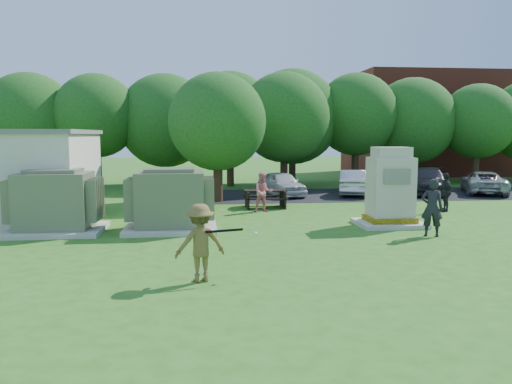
{
  "coord_description": "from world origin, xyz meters",
  "views": [
    {
      "loc": [
        -1.76,
        -12.13,
        3.16
      ],
      "look_at": [
        0.0,
        4.0,
        1.3
      ],
      "focal_mm": 35.0,
      "sensor_mm": 36.0,
      "label": 1
    }
  ],
  "objects": [
    {
      "name": "car_silver_a",
      "position": [
        6.28,
        13.46,
        0.67
      ],
      "size": [
        2.59,
        4.3,
        1.34
      ],
      "primitive_type": "imported",
      "rotation": [
        0.0,
        0.0,
        2.83
      ],
      "color": "#BAB9BF",
      "rests_on": "ground"
    },
    {
      "name": "car_white",
      "position": [
        2.37,
        13.45,
        0.63
      ],
      "size": [
        2.4,
        3.97,
        1.27
      ],
      "primitive_type": "imported",
      "rotation": [
        0.0,
        0.0,
        0.26
      ],
      "color": "silver",
      "rests_on": "ground"
    },
    {
      "name": "person_walking_right",
      "position": [
        8.27,
        7.41,
        0.8
      ],
      "size": [
        0.46,
        0.97,
        1.61
      ],
      "primitive_type": "imported",
      "rotation": [
        0.0,
        0.0,
        4.64
      ],
      "color": "black",
      "rests_on": "ground"
    },
    {
      "name": "tree_row",
      "position": [
        1.75,
        18.5,
        4.15
      ],
      "size": [
        41.3,
        13.3,
        7.3
      ],
      "color": "#47301E",
      "rests_on": "ground"
    },
    {
      "name": "person_at_picnic",
      "position": [
        0.74,
        8.1,
        0.82
      ],
      "size": [
        0.84,
        0.68,
        1.63
      ],
      "primitive_type": "imported",
      "rotation": [
        0.0,
        0.0,
        0.09
      ],
      "color": "#DA737E",
      "rests_on": "ground"
    },
    {
      "name": "car_silver_b",
      "position": [
        13.38,
        13.19,
        0.6
      ],
      "size": [
        3.51,
        4.78,
        1.21
      ],
      "primitive_type": "imported",
      "rotation": [
        0.0,
        0.0,
        2.75
      ],
      "color": "#A9A9AE",
      "rests_on": "ground"
    },
    {
      "name": "generator_cabinet",
      "position": [
        4.75,
        4.49,
        1.2
      ],
      "size": [
        2.26,
        1.85,
        2.75
      ],
      "color": "beige",
      "rests_on": "ground"
    },
    {
      "name": "parking_strip",
      "position": [
        7.0,
        13.5,
        0.01
      ],
      "size": [
        20.0,
        6.0,
        0.01
      ],
      "primitive_type": "cube",
      "color": "#232326",
      "rests_on": "ground"
    },
    {
      "name": "batter",
      "position": [
        -1.81,
        -1.51,
        0.85
      ],
      "size": [
        1.22,
        0.88,
        1.7
      ],
      "primitive_type": "imported",
      "rotation": [
        0.0,
        0.0,
        3.39
      ],
      "color": "brown",
      "rests_on": "ground"
    },
    {
      "name": "person_by_generator",
      "position": [
        5.37,
        2.56,
        0.91
      ],
      "size": [
        0.77,
        0.63,
        1.81
      ],
      "primitive_type": "imported",
      "rotation": [
        0.0,
        0.0,
        2.81
      ],
      "color": "black",
      "rests_on": "ground"
    },
    {
      "name": "transformer_right",
      "position": [
        -2.8,
        4.5,
        0.97
      ],
      "size": [
        3.0,
        2.4,
        2.07
      ],
      "color": "beige",
      "rests_on": "ground"
    },
    {
      "name": "car_dark",
      "position": [
        10.37,
        13.46,
        0.69
      ],
      "size": [
        3.71,
        5.16,
        1.39
      ],
      "primitive_type": "imported",
      "rotation": [
        0.0,
        0.0,
        -0.41
      ],
      "color": "black",
      "rests_on": "ground"
    },
    {
      "name": "picnic_table",
      "position": [
        0.98,
        9.29,
        0.49
      ],
      "size": [
        1.82,
        1.36,
        0.78
      ],
      "color": "black",
      "rests_on": "ground"
    },
    {
      "name": "ground",
      "position": [
        0.0,
        0.0,
        0.0
      ],
      "size": [
        120.0,
        120.0,
        0.0
      ],
      "primitive_type": "plane",
      "color": "#2D6619",
      "rests_on": "ground"
    },
    {
      "name": "brick_building",
      "position": [
        18.0,
        27.0,
        4.0
      ],
      "size": [
        15.0,
        8.0,
        8.0
      ],
      "primitive_type": "cube",
      "color": "maroon",
      "rests_on": "ground"
    },
    {
      "name": "batting_equipment",
      "position": [
        -1.26,
        -1.53,
        1.09
      ],
      "size": [
        1.25,
        0.44,
        0.21
      ],
      "color": "black",
      "rests_on": "ground"
    },
    {
      "name": "transformer_left",
      "position": [
        -6.5,
        4.5,
        0.97
      ],
      "size": [
        3.0,
        2.4,
        2.07
      ],
      "color": "beige",
      "rests_on": "ground"
    }
  ]
}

